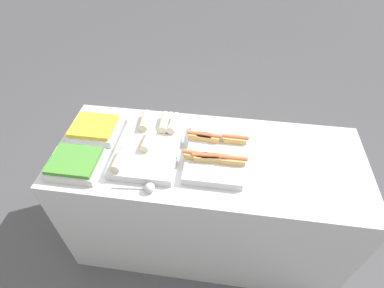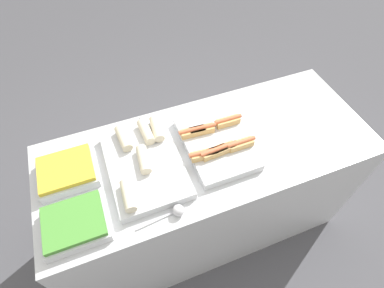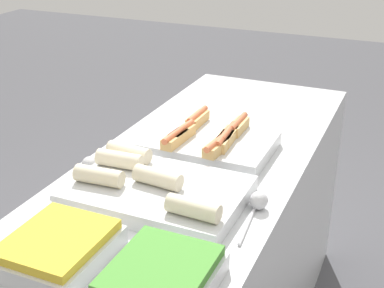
{
  "view_description": "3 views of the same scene",
  "coord_description": "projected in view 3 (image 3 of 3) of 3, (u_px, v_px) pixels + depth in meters",
  "views": [
    {
      "loc": [
        0.06,
        -1.17,
        2.19
      ],
      "look_at": [
        -0.1,
        0.0,
        1.01
      ],
      "focal_mm": 28.0,
      "sensor_mm": 36.0,
      "label": 1
    },
    {
      "loc": [
        -0.43,
        -0.86,
        2.19
      ],
      "look_at": [
        -0.1,
        0.0,
        1.01
      ],
      "focal_mm": 28.0,
      "sensor_mm": 36.0,
      "label": 2
    },
    {
      "loc": [
        -1.58,
        -0.65,
        1.74
      ],
      "look_at": [
        -0.1,
        0.0,
        1.01
      ],
      "focal_mm": 50.0,
      "sensor_mm": 36.0,
      "label": 3
    }
  ],
  "objects": [
    {
      "name": "serving_spoon_near",
      "position": [
        258.0,
        203.0,
        1.54
      ],
      "size": [
        0.23,
        0.05,
        0.05
      ],
      "color": "silver",
      "rests_on": "counter"
    },
    {
      "name": "serving_spoon_far",
      "position": [
        88.0,
        167.0,
        1.75
      ],
      "size": [
        0.23,
        0.05,
        0.05
      ],
      "color": "silver",
      "rests_on": "counter"
    },
    {
      "name": "tray_side_front",
      "position": [
        161.0,
        278.0,
        1.22
      ],
      "size": [
        0.27,
        0.23,
        0.07
      ],
      "color": "silver",
      "rests_on": "counter"
    },
    {
      "name": "tray_side_back",
      "position": [
        58.0,
        248.0,
        1.32
      ],
      "size": [
        0.27,
        0.23,
        0.07
      ],
      "color": "silver",
      "rests_on": "counter"
    },
    {
      "name": "counter",
      "position": [
        202.0,
        261.0,
        2.08
      ],
      "size": [
        1.79,
        0.72,
        0.93
      ],
      "color": "silver",
      "rests_on": "ground_plane"
    },
    {
      "name": "tray_hotdogs",
      "position": [
        207.0,
        142.0,
        1.91
      ],
      "size": [
        0.36,
        0.46,
        0.1
      ],
      "color": "silver",
      "rests_on": "counter"
    },
    {
      "name": "tray_wraps",
      "position": [
        155.0,
        189.0,
        1.59
      ],
      "size": [
        0.35,
        0.51,
        0.1
      ],
      "color": "silver",
      "rests_on": "counter"
    }
  ]
}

